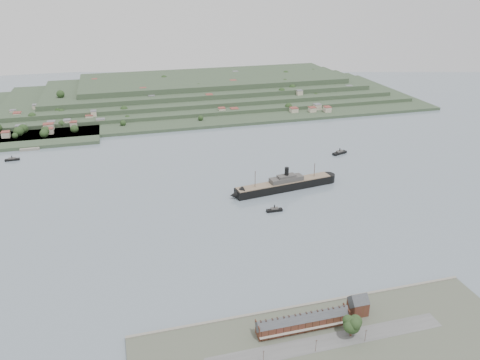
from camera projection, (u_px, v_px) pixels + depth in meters
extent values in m
plane|color=slate|center=(242.00, 204.00, 423.94)|extent=(1400.00, 1400.00, 0.00)
cube|color=#4C5142|center=(333.00, 351.00, 257.50)|extent=(220.00, 80.00, 2.00)
cube|color=gray|center=(306.00, 306.00, 291.82)|extent=(220.00, 2.00, 2.60)
cube|color=#595959|center=(328.00, 342.00, 262.37)|extent=(140.00, 12.00, 0.10)
cube|color=#4B2B1A|center=(303.00, 323.00, 270.94)|extent=(55.00, 8.00, 7.00)
cube|color=#383A3F|center=(303.00, 319.00, 269.54)|extent=(55.60, 8.15, 8.15)
cube|color=#9E998C|center=(306.00, 330.00, 266.91)|extent=(55.00, 1.60, 0.25)
cube|color=#4B2B1A|center=(257.00, 326.00, 262.52)|extent=(0.50, 8.40, 3.00)
cube|color=#4B2B1A|center=(346.00, 309.00, 275.75)|extent=(0.50, 8.40, 3.00)
cube|color=#33231C|center=(267.00, 322.00, 263.28)|extent=(0.90, 1.40, 3.20)
cube|color=#33231C|center=(276.00, 320.00, 264.60)|extent=(0.90, 1.40, 3.20)
cube|color=#33231C|center=(299.00, 316.00, 267.91)|extent=(0.90, 1.40, 3.20)
cube|color=#33231C|center=(308.00, 314.00, 269.23)|extent=(0.90, 1.40, 3.20)
cube|color=#33231C|center=(329.00, 310.00, 272.54)|extent=(0.90, 1.40, 3.20)
cube|color=#33231C|center=(338.00, 309.00, 273.86)|extent=(0.90, 1.40, 3.20)
cube|color=#4B2B1A|center=(358.00, 307.00, 283.09)|extent=(10.00, 10.00, 9.00)
cube|color=#383A3F|center=(359.00, 301.00, 281.28)|extent=(10.40, 10.18, 10.18)
cube|color=#31442D|center=(182.00, 105.00, 741.09)|extent=(760.00, 260.00, 4.00)
cube|color=#31442D|center=(191.00, 97.00, 766.17)|extent=(680.00, 220.00, 5.00)
cube|color=#31442D|center=(198.00, 91.00, 780.81)|extent=(600.00, 200.00, 6.00)
cube|color=#31442D|center=(205.00, 85.00, 795.05)|extent=(520.00, 180.00, 7.00)
cube|color=#31442D|center=(212.00, 79.00, 808.88)|extent=(440.00, 160.00, 8.00)
cube|color=#31442D|center=(39.00, 136.00, 595.83)|extent=(150.00, 90.00, 4.00)
cube|color=gray|center=(30.00, 148.00, 557.78)|extent=(22.00, 14.00, 2.80)
cube|color=black|center=(284.00, 186.00, 451.48)|extent=(100.66, 27.03, 7.76)
cone|color=black|center=(237.00, 195.00, 433.48)|extent=(15.02, 15.02, 13.30)
cylinder|color=black|center=(328.00, 178.00, 469.48)|extent=(13.30, 13.30, 7.76)
cube|color=#7D6953|center=(284.00, 182.00, 449.78)|extent=(98.31, 25.63, 0.67)
cube|color=#454340|center=(286.00, 179.00, 449.60)|extent=(34.32, 14.50, 4.43)
cube|color=#454340|center=(286.00, 176.00, 448.40)|extent=(18.64, 10.15, 2.77)
cylinder|color=black|center=(287.00, 172.00, 446.70)|extent=(3.99, 3.99, 9.98)
cylinder|color=#452C1F|center=(255.00, 180.00, 435.59)|extent=(0.55, 0.55, 17.74)
cylinder|color=#452C1F|center=(314.00, 171.00, 459.24)|extent=(0.55, 0.55, 15.52)
cube|color=black|center=(274.00, 210.00, 410.61)|extent=(14.39, 4.10, 2.29)
cube|color=#454340|center=(274.00, 208.00, 409.92)|extent=(6.50, 3.18, 1.72)
cylinder|color=black|center=(275.00, 207.00, 409.15)|extent=(0.95, 0.95, 3.34)
cube|color=black|center=(12.00, 160.00, 523.21)|extent=(15.56, 4.82, 2.06)
cube|color=#454340|center=(12.00, 158.00, 522.59)|extent=(7.05, 3.67, 1.54)
cylinder|color=black|center=(12.00, 157.00, 521.90)|extent=(0.86, 0.86, 3.00)
cube|color=black|center=(340.00, 153.00, 542.23)|extent=(19.74, 11.44, 2.54)
cube|color=#454340|center=(340.00, 151.00, 541.46)|extent=(9.51, 6.89, 1.91)
cylinder|color=black|center=(340.00, 150.00, 540.61)|extent=(1.06, 1.06, 3.71)
cylinder|color=#452C1F|center=(351.00, 332.00, 265.58)|extent=(1.32, 1.32, 5.50)
sphere|color=#1B3216|center=(352.00, 325.00, 263.59)|extent=(9.89, 9.89, 9.89)
sphere|color=#1B3216|center=(355.00, 321.00, 264.78)|extent=(7.69, 7.69, 7.69)
sphere|color=#1B3216|center=(350.00, 327.00, 261.39)|extent=(7.03, 7.03, 7.03)
sphere|color=#1B3216|center=(355.00, 324.00, 260.48)|extent=(6.59, 6.59, 6.59)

